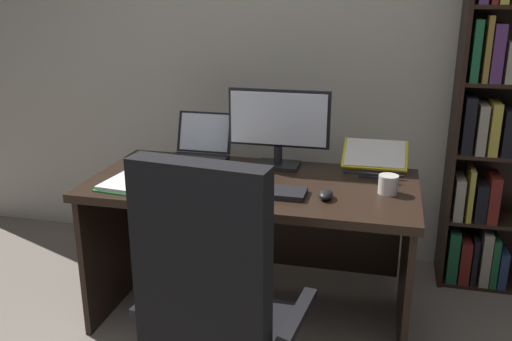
% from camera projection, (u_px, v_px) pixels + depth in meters
% --- Properties ---
extents(wall_back, '(5.35, 0.12, 2.50)m').
position_uv_depth(wall_back, '(313.00, 57.00, 3.36)').
color(wall_back, beige).
rests_on(wall_back, ground).
extents(desk, '(1.58, 0.77, 0.76)m').
position_uv_depth(desk, '(256.00, 215.00, 2.82)').
color(desk, black).
rests_on(desk, ground).
extents(office_chair, '(0.65, 0.60, 1.13)m').
position_uv_depth(office_chair, '(216.00, 324.00, 2.02)').
color(office_chair, black).
rests_on(office_chair, ground).
extents(monitor, '(0.53, 0.16, 0.41)m').
position_uv_depth(monitor, '(279.00, 128.00, 2.84)').
color(monitor, black).
rests_on(monitor, desk).
extents(laptop, '(0.31, 0.32, 0.24)m').
position_uv_depth(laptop, '(199.00, 151.00, 3.00)').
color(laptop, black).
rests_on(laptop, desk).
extents(keyboard, '(0.42, 0.15, 0.02)m').
position_uv_depth(keyboard, '(260.00, 191.00, 2.52)').
color(keyboard, black).
rests_on(keyboard, desk).
extents(computer_mouse, '(0.06, 0.10, 0.04)m').
position_uv_depth(computer_mouse, '(326.00, 195.00, 2.45)').
color(computer_mouse, black).
rests_on(computer_mouse, desk).
extents(reading_stand_with_book, '(0.33, 0.26, 0.14)m').
position_uv_depth(reading_stand_with_book, '(375.00, 157.00, 2.83)').
color(reading_stand_with_book, black).
rests_on(reading_stand_with_book, desk).
extents(open_binder, '(0.47, 0.32, 0.02)m').
position_uv_depth(open_binder, '(149.00, 185.00, 2.59)').
color(open_binder, green).
rests_on(open_binder, desk).
extents(notepad, '(0.17, 0.22, 0.01)m').
position_uv_depth(notepad, '(206.00, 180.00, 2.69)').
color(notepad, white).
rests_on(notepad, desk).
extents(pen, '(0.14, 0.05, 0.01)m').
position_uv_depth(pen, '(210.00, 178.00, 2.68)').
color(pen, black).
rests_on(pen, notepad).
extents(coffee_mug, '(0.09, 0.09, 0.09)m').
position_uv_depth(coffee_mug, '(388.00, 184.00, 2.51)').
color(coffee_mug, silver).
rests_on(coffee_mug, desk).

